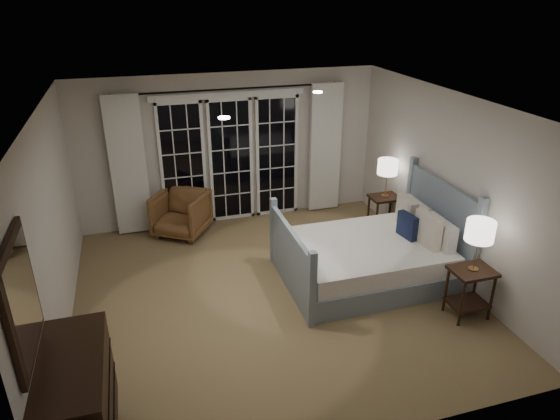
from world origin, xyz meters
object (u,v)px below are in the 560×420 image
object	(u,v)px
nightstand_left	(470,285)
lamp_right	(388,167)
bed	(370,256)
dresser	(79,402)
armchair	(181,214)
lamp_left	(480,231)
nightstand_right	(384,208)

from	to	relation	value
nightstand_left	lamp_right	world-z (taller)	lamp_right
bed	lamp_right	distance (m)	1.72
bed	dresser	bearing A→B (deg)	-153.81
bed	armchair	size ratio (longest dim) A/B	2.84
nightstand_left	bed	bearing A→B (deg)	123.07
armchair	dresser	world-z (taller)	dresser
armchair	lamp_left	bearing A→B (deg)	-12.94
nightstand_left	dresser	bearing A→B (deg)	-171.69
nightstand_left	armchair	xyz separation A→B (m)	(-3.09, 3.26, -0.07)
lamp_left	bed	bearing A→B (deg)	123.07
nightstand_left	nightstand_right	world-z (taller)	nightstand_left
bed	nightstand_right	xyz separation A→B (m)	(0.86, 1.27, 0.07)
dresser	armchair	bearing A→B (deg)	71.50
lamp_left	dresser	xyz separation A→B (m)	(-4.39, -0.64, -0.70)
nightstand_left	lamp_left	distance (m)	0.73
nightstand_left	lamp_left	world-z (taller)	lamp_left
nightstand_right	armchair	xyz separation A→B (m)	(-3.20, 0.84, -0.05)
lamp_left	dresser	size ratio (longest dim) A/B	0.50
bed	armchair	xyz separation A→B (m)	(-2.34, 2.11, 0.03)
nightstand_left	dresser	world-z (taller)	dresser
bed	lamp_right	world-z (taller)	bed
lamp_right	armchair	distance (m)	3.39
bed	nightstand_left	xyz separation A→B (m)	(0.75, -1.15, 0.10)
armchair	bed	bearing A→B (deg)	-8.42
lamp_left	dresser	bearing A→B (deg)	-171.69
armchair	dresser	xyz separation A→B (m)	(-1.30, -3.90, 0.09)
lamp_left	armchair	world-z (taller)	lamp_left
nightstand_left	armchair	size ratio (longest dim) A/B	0.82
armchair	nightstand_left	bearing A→B (deg)	-12.94
nightstand_right	nightstand_left	bearing A→B (deg)	-92.55
nightstand_right	armchair	distance (m)	3.31
bed	nightstand_left	distance (m)	1.38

